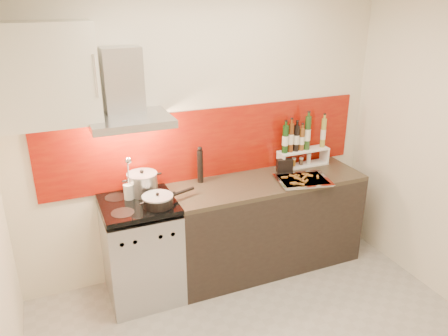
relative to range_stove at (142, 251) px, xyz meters
name	(u,v)px	position (x,y,z in m)	size (l,w,h in m)	color
back_wall	(205,135)	(0.70, 0.30, 0.86)	(3.40, 0.02, 2.60)	silver
backsplash	(210,143)	(0.75, 0.29, 0.78)	(3.00, 0.02, 0.64)	maroon
range_stove	(142,251)	(0.00, 0.00, 0.00)	(0.60, 0.60, 0.91)	#B7B7BA
counter	(266,223)	(1.20, 0.00, 0.01)	(1.80, 0.60, 0.90)	black
range_hood	(126,97)	(0.00, 0.14, 1.30)	(0.62, 0.50, 0.61)	#B7B7BA
upper_cabinet	(45,75)	(-0.55, 0.13, 1.51)	(0.70, 0.35, 0.72)	silver
stock_pot	(143,183)	(0.08, 0.14, 0.56)	(0.25, 0.25, 0.22)	#B7B7BA
saute_pan	(159,200)	(0.14, -0.13, 0.51)	(0.47, 0.25, 0.11)	black
utensil_jar	(129,187)	(-0.05, 0.08, 0.58)	(0.08, 0.12, 0.39)	silver
pepper_mill	(200,165)	(0.61, 0.19, 0.62)	(0.05, 0.05, 0.34)	black
step_shelf	(301,145)	(1.65, 0.18, 0.68)	(0.52, 0.14, 0.50)	white
caddy_box	(285,166)	(1.44, 0.12, 0.52)	(0.15, 0.06, 0.13)	black
baking_tray	(303,180)	(1.47, -0.15, 0.47)	(0.53, 0.44, 0.03)	silver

